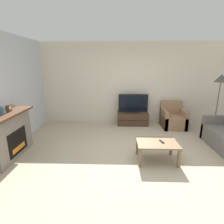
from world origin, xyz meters
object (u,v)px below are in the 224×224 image
object	(u,v)px
fireplace	(8,135)
tv	(133,104)
mantel_clock	(9,108)
tv_stand	(133,119)
floor_lamp	(221,82)
armchair	(173,119)
remote	(162,142)
coffee_table	(157,145)
mantel_vase_centre_left	(1,110)

from	to	relation	value
fireplace	tv	bearing A→B (deg)	37.81
fireplace	mantel_clock	xyz separation A→B (m)	(0.02, 0.14, 0.57)
tv_stand	floor_lamp	world-z (taller)	floor_lamp
armchair	floor_lamp	bearing A→B (deg)	-23.25
tv	remote	bearing A→B (deg)	-79.80
coffee_table	remote	xyz separation A→B (m)	(0.09, 0.01, 0.07)
mantel_clock	coffee_table	distance (m)	3.25
mantel_vase_centre_left	floor_lamp	size ratio (longest dim) A/B	0.11
remote	armchair	bearing A→B (deg)	51.75
mantel_clock	coffee_table	world-z (taller)	mantel_clock
tv	coffee_table	xyz separation A→B (m)	(0.31, -2.28, -0.36)
tv_stand	remote	distance (m)	2.32
mantel_vase_centre_left	remote	xyz separation A→B (m)	(3.26, 0.05, -0.66)
mantel_vase_centre_left	mantel_clock	world-z (taller)	mantel_vase_centre_left
armchair	fireplace	bearing A→B (deg)	-153.80
tv	floor_lamp	bearing A→B (deg)	-15.34
mantel_vase_centre_left	remote	distance (m)	3.33
coffee_table	remote	size ratio (longest dim) A/B	5.41
tv	remote	distance (m)	2.33
tv	remote	size ratio (longest dim) A/B	6.24
mantel_vase_centre_left	armchair	bearing A→B (deg)	27.41
tv_stand	tv	xyz separation A→B (m)	(-0.00, -0.00, 0.50)
armchair	remote	xyz separation A→B (m)	(-0.87, -2.09, 0.16)
armchair	coffee_table	bearing A→B (deg)	-114.72
mantel_vase_centre_left	tv_stand	xyz separation A→B (m)	(2.85, 2.33, -0.88)
floor_lamp	tv_stand	bearing A→B (deg)	164.62
armchair	remote	bearing A→B (deg)	-112.63
armchair	floor_lamp	xyz separation A→B (m)	(1.08, -0.46, 1.24)
fireplace	mantel_vase_centre_left	world-z (taller)	mantel_vase_centre_left
mantel_clock	armchair	distance (m)	4.62
mantel_clock	remote	size ratio (longest dim) A/B	0.97
mantel_clock	remote	world-z (taller)	mantel_clock
fireplace	mantel_vase_centre_left	size ratio (longest dim) A/B	6.87
tv_stand	coffee_table	world-z (taller)	tv_stand
tv	coffee_table	distance (m)	2.33
coffee_table	floor_lamp	size ratio (longest dim) A/B	0.49
mantel_clock	coffee_table	size ratio (longest dim) A/B	0.18
fireplace	mantel_clock	bearing A→B (deg)	82.66
fireplace	remote	world-z (taller)	fireplace
armchair	floor_lamp	size ratio (longest dim) A/B	0.47
mantel_vase_centre_left	mantel_clock	bearing A→B (deg)	89.81
tv_stand	floor_lamp	xyz separation A→B (m)	(2.36, -0.65, 1.30)
tv	armchair	bearing A→B (deg)	-8.18
mantel_clock	floor_lamp	distance (m)	5.42
mantel_clock	tv_stand	world-z (taller)	mantel_clock
tv_stand	armchair	xyz separation A→B (m)	(1.28, -0.19, 0.06)
tv	tv_stand	bearing A→B (deg)	90.00
mantel_vase_centre_left	armchair	distance (m)	4.73
mantel_vase_centre_left	tv_stand	world-z (taller)	mantel_vase_centre_left
fireplace	mantel_clock	distance (m)	0.58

